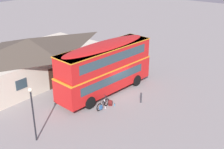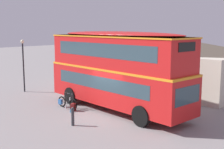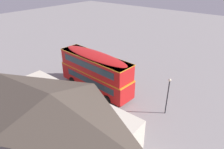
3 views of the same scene
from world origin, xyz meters
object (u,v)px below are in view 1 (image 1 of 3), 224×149
(double_decker_bus, at_px, (106,66))
(street_lamp, at_px, (33,108))
(kerb_bollard, at_px, (141,97))
(water_bottle_blue_sports, at_px, (115,105))
(touring_bicycle, at_px, (103,105))
(backpack_on_ground, at_px, (110,103))
(water_bottle_clear_plastic, at_px, (105,107))

(double_decker_bus, xyz_separation_m, street_lamp, (-8.82, -1.12, -0.08))
(kerb_bollard, bearing_deg, water_bottle_blue_sports, 144.33)
(kerb_bollard, bearing_deg, double_decker_bus, 96.12)
(double_decker_bus, height_order, touring_bicycle, double_decker_bus)
(double_decker_bus, distance_m, street_lamp, 8.89)
(water_bottle_blue_sports, xyz_separation_m, kerb_bollard, (1.95, -1.40, 0.38))
(backpack_on_ground, xyz_separation_m, water_bottle_blue_sports, (0.16, -0.34, -0.15))
(water_bottle_clear_plastic, bearing_deg, backpack_on_ground, 2.14)
(water_bottle_clear_plastic, distance_m, kerb_bollard, 3.32)
(double_decker_bus, relative_size, water_bottle_blue_sports, 42.20)
(kerb_bollard, bearing_deg, street_lamp, 164.26)
(street_lamp, bearing_deg, double_decker_bus, 7.22)
(water_bottle_blue_sports, bearing_deg, backpack_on_ground, 115.88)
(double_decker_bus, bearing_deg, touring_bicycle, -144.46)
(double_decker_bus, height_order, street_lamp, double_decker_bus)
(street_lamp, bearing_deg, touring_bicycle, -6.42)
(double_decker_bus, distance_m, water_bottle_clear_plastic, 4.03)
(touring_bicycle, height_order, street_lamp, street_lamp)
(backpack_on_ground, bearing_deg, street_lamp, 173.09)
(water_bottle_blue_sports, relative_size, street_lamp, 0.06)
(water_bottle_clear_plastic, bearing_deg, kerb_bollard, -31.30)
(double_decker_bus, bearing_deg, water_bottle_clear_plastic, -140.29)
(touring_bicycle, relative_size, water_bottle_blue_sports, 7.04)
(water_bottle_clear_plastic, bearing_deg, water_bottle_blue_sports, -19.75)
(water_bottle_clear_plastic, xyz_separation_m, kerb_bollard, (2.81, -1.71, 0.38))
(backpack_on_ground, relative_size, kerb_bollard, 0.52)
(backpack_on_ground, xyz_separation_m, kerb_bollard, (2.12, -1.74, 0.24))
(double_decker_bus, bearing_deg, water_bottle_blue_sports, -123.89)
(double_decker_bus, xyz_separation_m, backpack_on_ground, (-1.72, -1.98, -2.38))
(water_bottle_clear_plastic, bearing_deg, touring_bicycle, 126.77)
(touring_bicycle, distance_m, water_bottle_blue_sports, 1.14)
(touring_bicycle, height_order, kerb_bollard, touring_bicycle)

